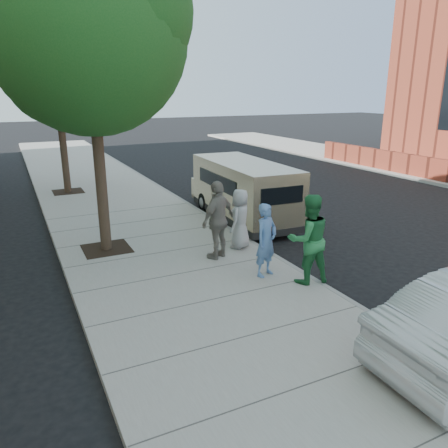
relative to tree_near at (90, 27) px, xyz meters
The scene contains 11 objects.
ground 6.45m from the tree_near, 46.82° to the right, with size 120.00×120.00×0.00m, color black.
sidewalk 6.11m from the tree_near, 62.43° to the right, with size 5.00×60.00×0.15m, color gray.
curb_face 7.02m from the tree_near, 33.03° to the right, with size 0.12×60.00×0.16m, color gray.
tree_near is the anchor object (origin of this frame).
tree_far 7.63m from the tree_near, 90.00° to the left, with size 3.92×3.80×6.49m.
parking_meter 5.71m from the tree_near, 17.12° to the right, with size 0.29×0.20×1.34m.
van 6.63m from the tree_near, 14.59° to the left, with size 2.00×5.35×1.96m.
person_officer 6.31m from the tree_near, 49.51° to the right, with size 0.61×0.40×1.66m, color #5880BC.
person_green_shirt 6.90m from the tree_near, 49.31° to the right, with size 0.95×0.74×1.95m, color #2A8044.
person_gray_shirt 5.78m from the tree_near, 24.62° to the right, with size 0.77×0.50×1.58m, color #A5A5A8.
person_striped_polo 5.34m from the tree_near, 38.33° to the right, with size 1.14×0.48×1.95m, color gray.
Camera 1 is at (-4.29, -8.70, 4.15)m, focal length 35.00 mm.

